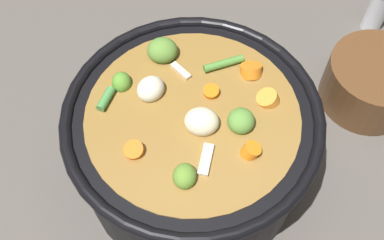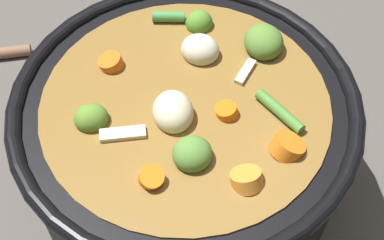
# 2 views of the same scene
# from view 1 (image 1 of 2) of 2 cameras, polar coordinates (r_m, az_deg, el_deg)

# --- Properties ---
(ground_plane) EXTENTS (1.10, 1.10, 0.00)m
(ground_plane) POSITION_cam_1_polar(r_m,az_deg,el_deg) (0.65, 0.05, -6.13)
(ground_plane) COLOR #514C47
(cooking_pot) EXTENTS (0.31, 0.31, 0.17)m
(cooking_pot) POSITION_cam_1_polar(r_m,az_deg,el_deg) (0.58, 0.05, -2.76)
(cooking_pot) COLOR black
(cooking_pot) RESTS_ON ground_plane
(salt_shaker) EXTENTS (0.03, 0.03, 0.09)m
(salt_shaker) POSITION_cam_1_polar(r_m,az_deg,el_deg) (0.84, 22.40, 12.99)
(salt_shaker) COLOR silver
(salt_shaker) RESTS_ON ground_plane
(small_saucepan) EXTENTS (0.23, 0.21, 0.08)m
(small_saucepan) POSITION_cam_1_polar(r_m,az_deg,el_deg) (0.74, 21.84, 4.26)
(small_saucepan) COLOR brown
(small_saucepan) RESTS_ON ground_plane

